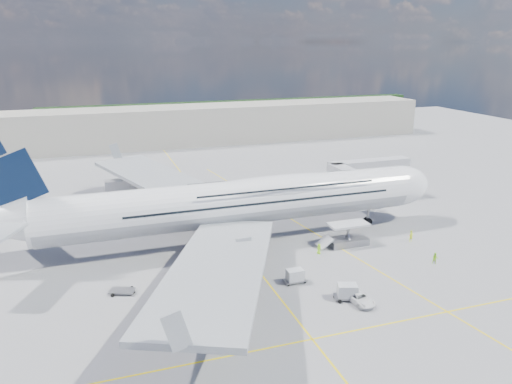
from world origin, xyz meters
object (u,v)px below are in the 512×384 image
object	(u,v)px
catering_truck_inner	(147,204)
crew_van	(319,249)
jet_bridge	(362,172)
dolly_nose_near	(295,276)
crew_tug	(239,318)
cargo_loader	(347,237)
cone_wing_left_inner	(195,217)
airliner	(236,202)
dolly_row_b	(206,273)
catering_truck_outer	(121,190)
cone_wing_right_inner	(185,270)
crew_wing	(149,306)
cone_nose	(411,234)
baggage_tug	(198,275)
dolly_nose_far	(347,291)
dolly_row_a	(122,291)
crew_nose	(411,236)
dolly_row_c	(168,313)
service_van	(360,298)
cone_wing_left_outer	(120,200)
crew_loader	(435,258)
cone_wing_right_outer	(212,303)
dolly_back	(161,311)

from	to	relation	value
catering_truck_inner	crew_van	xyz separation A→B (m)	(22.97, -28.67, -0.84)
jet_bridge	catering_truck_inner	bearing A→B (deg)	168.27
dolly_nose_near	crew_tug	bearing A→B (deg)	-143.34
cargo_loader	cone_wing_left_inner	world-z (taller)	cargo_loader
airliner	dolly_row_b	bearing A→B (deg)	-126.27
catering_truck_outer	airliner	bearing A→B (deg)	-61.48
airliner	catering_truck_inner	distance (m)	23.75
dolly_nose_near	cone_wing_right_inner	bearing A→B (deg)	149.71
crew_wing	cone_nose	world-z (taller)	crew_wing
baggage_tug	dolly_nose_far	bearing A→B (deg)	-28.82
dolly_row_a	crew_nose	distance (m)	46.89
airliner	dolly_nose_far	bearing A→B (deg)	-71.51
catering_truck_inner	dolly_row_c	bearing A→B (deg)	-118.76
catering_truck_inner	service_van	distance (m)	49.04
crew_van	catering_truck_inner	bearing A→B (deg)	18.93
dolly_row_c	crew_tug	size ratio (longest dim) A/B	1.84
baggage_tug	jet_bridge	bearing A→B (deg)	35.90
dolly_row_c	cone_wing_left_outer	bearing A→B (deg)	115.34
service_van	cone_wing_left_inner	world-z (taller)	service_van
baggage_tug	crew_van	xyz separation A→B (m)	(19.84, 2.51, 0.08)
dolly_row_b	dolly_row_c	xyz separation A→B (m)	(-6.92, -9.24, -0.01)
dolly_nose_near	crew_loader	xyz separation A→B (m)	(22.10, -1.25, -0.13)
baggage_tug	crew_van	distance (m)	20.00
dolly_row_b	dolly_nose_near	bearing A→B (deg)	-37.50
dolly_nose_far	crew_van	world-z (taller)	dolly_nose_far
catering_truck_inner	crew_van	size ratio (longest dim) A/B	3.82
cone_wing_right_outer	crew_wing	bearing A→B (deg)	175.33
dolly_row_a	cone_wing_left_inner	size ratio (longest dim) A/B	5.80
dolly_row_a	catering_truck_inner	distance (m)	32.66
dolly_back	cone_nose	bearing A→B (deg)	-1.57
cargo_loader	crew_loader	bearing A→B (deg)	-51.09
dolly_row_c	crew_wing	size ratio (longest dim) A/B	1.77
crew_wing	baggage_tug	bearing A→B (deg)	-50.60
dolly_nose_near	catering_truck_inner	bearing A→B (deg)	113.38
dolly_row_c	crew_loader	world-z (taller)	crew_loader
dolly_back	cone_wing_right_inner	size ratio (longest dim) A/B	4.81
service_van	crew_loader	size ratio (longest dim) A/B	2.62
crew_tug	cargo_loader	bearing A→B (deg)	56.88
service_van	crew_wing	distance (m)	26.24
dolly_row_b	crew_loader	distance (m)	33.94
dolly_back	crew_wing	bearing A→B (deg)	111.82
dolly_row_c	dolly_row_a	bearing A→B (deg)	145.54
dolly_nose_far	baggage_tug	world-z (taller)	dolly_nose_far
crew_loader	cone_nose	distance (m)	11.41
dolly_row_b	cone_wing_left_inner	xyz separation A→B (m)	(3.46, 23.64, -0.04)
dolly_row_a	dolly_row_c	world-z (taller)	dolly_row_a
airliner	cargo_loader	xyz separation A→B (m)	(16.56, -7.11, -5.62)
airliner	jet_bridge	xyz separation A→B (m)	(29.55, 10.94, -0.02)
dolly_nose_far	baggage_tug	bearing A→B (deg)	164.31
dolly_nose_far	cone_wing_right_inner	distance (m)	23.32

